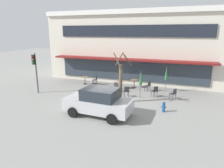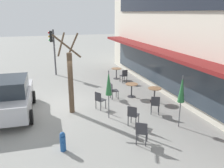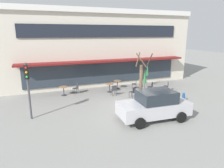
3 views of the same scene
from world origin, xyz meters
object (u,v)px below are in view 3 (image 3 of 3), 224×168
(cafe_table_streetside, at_px, (110,86))
(patio_umbrella_green_folded, at_px, (145,77))
(cafe_table_near_wall, at_px, (117,83))
(traffic_light_pole, at_px, (28,82))
(fire_hydrant, at_px, (183,97))
(parked_sedan, at_px, (154,105))
(cafe_chair_1, at_px, (76,88))
(patio_umbrella_cream_folded, at_px, (147,70))
(street_tree, at_px, (141,82))
(cafe_chair_3, at_px, (133,92))
(cafe_chair_4, at_px, (151,86))
(cafe_chair_0, at_px, (135,83))
(cafe_chair_2, at_px, (114,90))
(cafe_table_by_tree, at_px, (64,89))
(cafe_chair_5, at_px, (167,86))

(cafe_table_streetside, distance_m, patio_umbrella_green_folded, 3.26)
(cafe_table_near_wall, xyz_separation_m, traffic_light_pole, (-7.42, -4.58, 1.78))
(traffic_light_pole, relative_size, fire_hydrant, 4.82)
(parked_sedan, bearing_deg, patio_umbrella_green_folded, 67.67)
(patio_umbrella_green_folded, xyz_separation_m, cafe_chair_1, (-5.09, 2.64, -1.10))
(patio_umbrella_cream_folded, xyz_separation_m, street_tree, (-2.86, -4.02, 0.03))
(cafe_chair_3, xyz_separation_m, cafe_chair_4, (2.15, 0.86, 0.00))
(cafe_chair_3, xyz_separation_m, street_tree, (-0.06, -1.36, 1.13))
(cafe_chair_0, height_order, fire_hydrant, cafe_chair_0)
(cafe_chair_0, relative_size, cafe_chair_4, 1.00)
(cafe_chair_2, bearing_deg, parked_sedan, -83.66)
(cafe_table_by_tree, bearing_deg, cafe_table_streetside, -6.14)
(patio_umbrella_cream_folded, relative_size, fire_hydrant, 3.12)
(street_tree, bearing_deg, cafe_chair_4, 45.14)
(cafe_chair_1, distance_m, traffic_light_pole, 5.85)
(cafe_chair_3, xyz_separation_m, cafe_chair_5, (3.60, 0.60, 0.00))
(cafe_table_near_wall, xyz_separation_m, parked_sedan, (-0.53, -7.10, 0.36))
(cafe_chair_5, height_order, parked_sedan, parked_sedan)
(patio_umbrella_green_folded, xyz_separation_m, street_tree, (-1.15, -1.49, 0.03))
(cafe_table_streetside, distance_m, patio_umbrella_cream_folded, 4.18)
(cafe_table_near_wall, bearing_deg, parked_sedan, -94.25)
(street_tree, bearing_deg, cafe_chair_5, 28.05)
(cafe_chair_1, distance_m, cafe_chair_4, 6.44)
(cafe_chair_3, distance_m, traffic_light_pole, 7.89)
(cafe_chair_5, xyz_separation_m, fire_hydrant, (-0.45, -2.73, -0.17))
(cafe_chair_0, bearing_deg, cafe_table_near_wall, 153.65)
(parked_sedan, relative_size, fire_hydrant, 6.07)
(cafe_chair_5, relative_size, parked_sedan, 0.21)
(cafe_table_near_wall, relative_size, cafe_chair_5, 0.85)
(cafe_chair_0, xyz_separation_m, cafe_chair_4, (0.80, -1.45, 0.00))
(cafe_table_by_tree, height_order, fire_hydrant, cafe_table_by_tree)
(cafe_chair_1, xyz_separation_m, cafe_chair_4, (6.15, -1.91, 0.00))
(cafe_table_near_wall, xyz_separation_m, cafe_chair_0, (1.45, -0.72, 0.01))
(cafe_table_near_wall, distance_m, cafe_chair_2, 2.24)
(cafe_chair_5, relative_size, street_tree, 0.24)
(cafe_chair_1, distance_m, fire_hydrant, 8.68)
(cafe_table_near_wall, bearing_deg, street_tree, -89.36)
(cafe_table_streetside, xyz_separation_m, cafe_chair_2, (-0.01, -1.10, 0.01))
(patio_umbrella_green_folded, bearing_deg, cafe_chair_4, 34.41)
(cafe_table_streetside, height_order, cafe_table_by_tree, same)
(cafe_chair_0, relative_size, street_tree, 0.24)
(cafe_chair_1, xyz_separation_m, parked_sedan, (3.37, -6.84, 0.35))
(cafe_chair_2, bearing_deg, cafe_table_near_wall, 60.67)
(cafe_chair_2, bearing_deg, patio_umbrella_cream_folded, 21.57)
(patio_umbrella_cream_folded, bearing_deg, cafe_table_near_wall, 172.72)
(cafe_chair_1, distance_m, cafe_chair_5, 7.91)
(cafe_table_by_tree, height_order, traffic_light_pole, traffic_light_pole)
(cafe_table_near_wall, relative_size, traffic_light_pole, 0.22)
(cafe_chair_1, xyz_separation_m, traffic_light_pole, (-3.53, -4.32, 1.77))
(cafe_chair_4, relative_size, fire_hydrant, 1.26)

